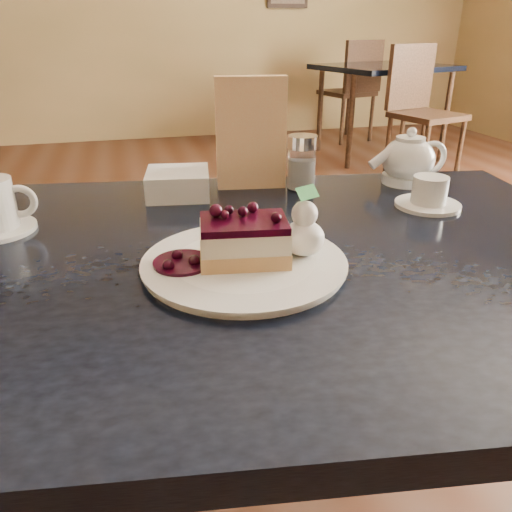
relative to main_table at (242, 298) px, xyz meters
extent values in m
cube|color=black|center=(0.00, 0.00, 0.06)|extent=(1.43, 1.06, 0.04)
cylinder|color=#4C2C1A|center=(-0.53, 0.45, -0.35)|extent=(0.05, 0.05, 0.78)
cylinder|color=#4C2C1A|center=(0.64, 0.28, -0.35)|extent=(0.05, 0.05, 0.78)
cylinder|color=white|center=(-0.01, -0.05, 0.09)|extent=(0.30, 0.30, 0.01)
cube|color=tan|center=(-0.01, -0.05, 0.11)|extent=(0.14, 0.11, 0.02)
cube|color=beige|center=(-0.01, -0.05, 0.14)|extent=(0.14, 0.11, 0.03)
cube|color=black|center=(-0.01, -0.05, 0.16)|extent=(0.14, 0.11, 0.01)
ellipsoid|color=white|center=(0.09, -0.06, 0.13)|extent=(0.06, 0.06, 0.05)
cylinder|color=black|center=(-0.10, -0.05, 0.10)|extent=(0.09, 0.09, 0.01)
torus|color=white|center=(-0.36, 0.20, 0.14)|extent=(0.06, 0.01, 0.06)
cylinder|color=white|center=(0.42, 0.12, 0.09)|extent=(0.13, 0.13, 0.01)
cylinder|color=white|center=(0.42, 0.12, 0.12)|extent=(0.07, 0.07, 0.05)
ellipsoid|color=white|center=(0.46, 0.28, 0.14)|extent=(0.12, 0.12, 0.10)
cylinder|color=white|center=(0.46, 0.28, 0.19)|extent=(0.07, 0.07, 0.01)
cylinder|color=white|center=(0.38, 0.28, 0.14)|extent=(0.07, 0.02, 0.06)
cube|color=#FFE6AE|center=(0.11, 0.35, 0.21)|extent=(0.16, 0.06, 0.24)
cylinder|color=white|center=(0.21, 0.30, 0.13)|extent=(0.06, 0.06, 0.09)
cylinder|color=silver|center=(0.21, 0.30, 0.19)|extent=(0.07, 0.07, 0.03)
cube|color=white|center=(-0.06, 0.33, 0.11)|extent=(0.15, 0.15, 0.05)
cube|color=black|center=(2.20, 3.64, 0.08)|extent=(1.30, 1.14, 0.04)
cylinder|color=#4C2C1A|center=(1.74, 3.29, -0.34)|extent=(0.05, 0.05, 0.79)
cylinder|color=#4C2C1A|center=(2.67, 3.29, -0.34)|extent=(0.05, 0.05, 0.79)
cylinder|color=#4C2C1A|center=(1.74, 4.00, -0.34)|extent=(0.05, 0.05, 0.79)
cylinder|color=#4C2C1A|center=(2.67, 4.00, -0.34)|extent=(0.05, 0.05, 0.79)
camera|label=1|loc=(-0.17, -0.72, 0.42)|focal=35.00mm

